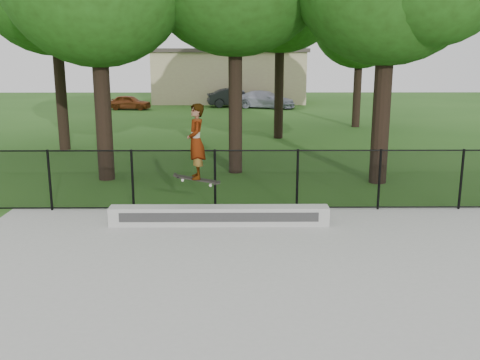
% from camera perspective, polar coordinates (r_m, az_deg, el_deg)
% --- Properties ---
extents(ground, '(100.00, 100.00, 0.00)m').
position_cam_1_polar(ground, '(7.84, 11.05, -15.68)').
color(ground, '#214C15').
rests_on(ground, ground).
extents(concrete_slab, '(14.00, 12.00, 0.06)m').
position_cam_1_polar(concrete_slab, '(7.82, 11.06, -15.49)').
color(concrete_slab, '#A0A19C').
rests_on(concrete_slab, ground).
extents(grind_ledge, '(4.87, 0.40, 0.42)m').
position_cam_1_polar(grind_ledge, '(11.94, -2.23, -3.82)').
color(grind_ledge, '#ACADA8').
rests_on(grind_ledge, concrete_slab).
extents(car_a, '(3.17, 1.64, 1.04)m').
position_cam_1_polar(car_a, '(39.20, -11.73, 8.12)').
color(car_a, brown).
rests_on(car_a, ground).
extents(car_b, '(3.92, 1.94, 1.37)m').
position_cam_1_polar(car_b, '(40.50, -0.53, 8.77)').
color(car_b, black).
rests_on(car_b, ground).
extents(car_c, '(4.37, 3.08, 1.26)m').
position_cam_1_polar(car_c, '(39.46, 2.71, 8.57)').
color(car_c, '#AAABC1').
rests_on(car_c, ground).
extents(skater_airborne, '(0.83, 0.64, 1.78)m').
position_cam_1_polar(skater_airborne, '(11.53, -4.70, 3.95)').
color(skater_airborne, black).
rests_on(skater_airborne, ground).
extents(chainlink_fence, '(16.06, 0.06, 1.50)m').
position_cam_1_polar(chainlink_fence, '(13.04, 6.13, 0.04)').
color(chainlink_fence, black).
rests_on(chainlink_fence, concrete_slab).
extents(distant_building, '(12.40, 6.40, 4.30)m').
position_cam_1_polar(distant_building, '(44.75, -1.17, 11.08)').
color(distant_building, '#C5BA8B').
rests_on(distant_building, ground).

